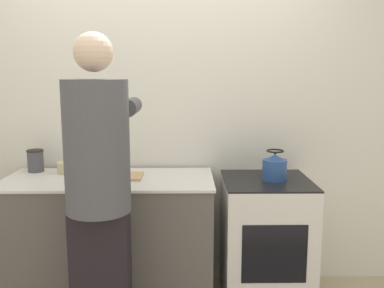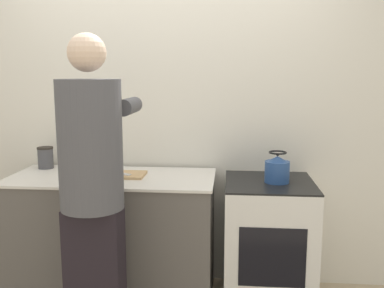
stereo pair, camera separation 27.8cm
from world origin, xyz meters
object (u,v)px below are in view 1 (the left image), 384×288
object	(u,v)px
knife	(115,175)
bowl_prep	(69,167)
person	(99,188)
oven	(265,241)
canister_jar	(36,161)
cutting_board	(121,176)
kettle	(275,167)

from	to	relation	value
knife	bowl_prep	size ratio (longest dim) A/B	1.18
person	bowl_prep	xyz separation A→B (m)	(-0.36, 0.73, -0.05)
person	knife	bearing A→B (deg)	90.63
oven	person	xyz separation A→B (m)	(-1.03, -0.57, 0.54)
person	oven	bearing A→B (deg)	28.66
oven	canister_jar	distance (m)	1.74
cutting_board	kettle	distance (m)	1.05
knife	canister_jar	size ratio (longest dim) A/B	1.18
oven	cutting_board	distance (m)	1.11
cutting_board	bowl_prep	world-z (taller)	bowl_prep
oven	person	distance (m)	1.30
person	bowl_prep	size ratio (longest dim) A/B	11.27
knife	bowl_prep	distance (m)	0.39
person	canister_jar	xyz separation A→B (m)	(-0.61, 0.77, -0.01)
oven	bowl_prep	world-z (taller)	bowl_prep
knife	bowl_prep	xyz separation A→B (m)	(-0.36, 0.15, 0.02)
oven	knife	world-z (taller)	knife
bowl_prep	canister_jar	size ratio (longest dim) A/B	1.00
oven	bowl_prep	xyz separation A→B (m)	(-1.40, 0.16, 0.50)
kettle	bowl_prep	world-z (taller)	kettle
person	kettle	bearing A→B (deg)	27.07
kettle	cutting_board	bearing A→B (deg)	178.53
kettle	bowl_prep	xyz separation A→B (m)	(-1.44, 0.17, -0.03)
cutting_board	kettle	bearing A→B (deg)	-1.47
knife	canister_jar	world-z (taller)	canister_jar
person	kettle	world-z (taller)	person
oven	knife	xyz separation A→B (m)	(-1.04, 0.01, 0.48)
cutting_board	kettle	xyz separation A→B (m)	(1.05, -0.03, 0.07)
oven	canister_jar	xyz separation A→B (m)	(-1.65, 0.20, 0.54)
oven	kettle	distance (m)	0.53
oven	kettle	size ratio (longest dim) A/B	4.25
knife	kettle	distance (m)	1.09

